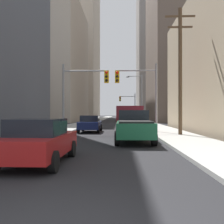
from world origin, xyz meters
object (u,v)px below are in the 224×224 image
object	(u,v)px
cargo_van_maroon	(129,118)
sedan_grey	(127,120)
traffic_signal_near_left	(83,86)
sedan_navy	(90,124)
traffic_signal_far_right	(128,103)
pickup_truck_green	(134,126)
traffic_signal_near_right	(138,86)
sedan_red	(39,141)

from	to	relation	value
cargo_van_maroon	sedan_grey	bearing A→B (deg)	89.49
traffic_signal_near_left	sedan_grey	bearing A→B (deg)	72.57
sedan_navy	traffic_signal_far_right	xyz separation A→B (m)	(4.34, 31.88, 3.26)
sedan_grey	traffic_signal_near_left	xyz separation A→B (m)	(-4.10, -13.06, 3.28)
pickup_truck_green	traffic_signal_near_right	world-z (taller)	traffic_signal_near_right
cargo_van_maroon	sedan_navy	size ratio (longest dim) A/B	1.24
sedan_red	traffic_signal_near_right	world-z (taller)	traffic_signal_near_right
sedan_red	sedan_navy	distance (m)	14.30
sedan_red	sedan_navy	world-z (taller)	same
sedan_grey	pickup_truck_green	bearing A→B (deg)	-90.16
cargo_van_maroon	sedan_red	bearing A→B (deg)	-105.59
sedan_navy	traffic_signal_far_right	bearing A→B (deg)	82.24
pickup_truck_green	traffic_signal_near_right	bearing A→B (deg)	83.79
pickup_truck_green	traffic_signal_near_left	bearing A→B (deg)	121.31
sedan_red	traffic_signal_far_right	xyz separation A→B (m)	(4.34, 46.19, 3.26)
sedan_red	sedan_grey	bearing A→B (deg)	82.18
pickup_truck_green	sedan_red	distance (m)	7.50
traffic_signal_near_left	traffic_signal_far_right	xyz separation A→B (m)	(4.83, 32.93, -0.03)
pickup_truck_green	sedan_navy	size ratio (longest dim) A/B	1.28
sedan_navy	cargo_van_maroon	bearing A→B (deg)	-27.29
cargo_van_maroon	sedan_red	distance (m)	12.99
traffic_signal_near_right	sedan_grey	bearing A→B (deg)	92.93
pickup_truck_green	traffic_signal_near_left	xyz separation A→B (m)	(-4.05, 6.65, 3.12)
pickup_truck_green	cargo_van_maroon	world-z (taller)	cargo_van_maroon
sedan_grey	traffic_signal_far_right	size ratio (longest dim) A/B	0.71
cargo_van_maroon	sedan_grey	distance (m)	13.83
sedan_grey	traffic_signal_near_right	distance (m)	13.48
cargo_van_maroon	sedan_red	size ratio (longest dim) A/B	1.24
traffic_signal_near_right	cargo_van_maroon	bearing A→B (deg)	-136.36
sedan_red	traffic_signal_near_left	world-z (taller)	traffic_signal_near_left
sedan_red	sedan_navy	xyz separation A→B (m)	(-0.00, 14.30, 0.00)
sedan_red	traffic_signal_near_right	size ratio (longest dim) A/B	0.70
traffic_signal_near_left	traffic_signal_near_right	xyz separation A→B (m)	(4.77, -0.00, -0.02)
sedan_navy	traffic_signal_near_right	world-z (taller)	traffic_signal_near_right
cargo_van_maroon	traffic_signal_near_left	size ratio (longest dim) A/B	0.87
pickup_truck_green	sedan_navy	distance (m)	8.48
sedan_navy	traffic_signal_near_left	distance (m)	3.48
sedan_red	traffic_signal_near_left	bearing A→B (deg)	92.11
sedan_navy	traffic_signal_near_left	size ratio (longest dim) A/B	0.70
cargo_van_maroon	traffic_signal_near_right	distance (m)	2.96
traffic_signal_near_left	sedan_red	bearing A→B (deg)	-87.89
sedan_navy	sedan_grey	xyz separation A→B (m)	(3.62, 12.02, 0.00)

